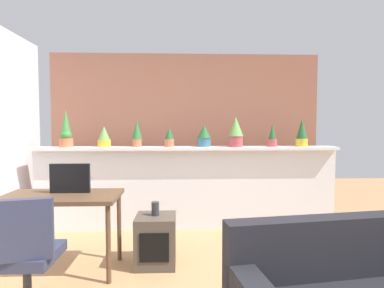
% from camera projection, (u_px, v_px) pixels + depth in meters
% --- Properties ---
extents(divider_wall, '(4.06, 0.16, 1.09)m').
position_uv_depth(divider_wall, '(187.00, 189.00, 4.31)').
color(divider_wall, silver).
rests_on(divider_wall, ground).
extents(plant_shelf, '(4.06, 0.31, 0.04)m').
position_uv_depth(plant_shelf, '(187.00, 148.00, 4.24)').
color(plant_shelf, silver).
rests_on(plant_shelf, divider_wall).
extents(brick_wall_behind, '(4.06, 0.10, 2.50)m').
position_uv_depth(brick_wall_behind, '(186.00, 136.00, 4.87)').
color(brick_wall_behind, '#935B47').
rests_on(brick_wall_behind, ground).
extents(potted_plant_0, '(0.17, 0.17, 0.49)m').
position_uv_depth(potted_plant_0, '(66.00, 132.00, 4.15)').
color(potted_plant_0, '#C66B42').
rests_on(potted_plant_0, plant_shelf).
extents(potted_plant_1, '(0.17, 0.17, 0.28)m').
position_uv_depth(potted_plant_1, '(104.00, 137.00, 4.18)').
color(potted_plant_1, gold).
rests_on(potted_plant_1, plant_shelf).
extents(potted_plant_2, '(0.13, 0.13, 0.36)m').
position_uv_depth(potted_plant_2, '(137.00, 133.00, 4.20)').
color(potted_plant_2, '#C66B42').
rests_on(potted_plant_2, plant_shelf).
extents(potted_plant_3, '(0.12, 0.12, 0.26)m').
position_uv_depth(potted_plant_3, '(169.00, 137.00, 4.20)').
color(potted_plant_3, '#C66B42').
rests_on(potted_plant_3, plant_shelf).
extents(potted_plant_4, '(0.19, 0.19, 0.29)m').
position_uv_depth(potted_plant_4, '(204.00, 136.00, 4.26)').
color(potted_plant_4, '#386B84').
rests_on(potted_plant_4, plant_shelf).
extents(potted_plant_5, '(0.20, 0.20, 0.40)m').
position_uv_depth(potted_plant_5, '(236.00, 131.00, 4.22)').
color(potted_plant_5, '#B7474C').
rests_on(potted_plant_5, plant_shelf).
extents(potted_plant_6, '(0.13, 0.13, 0.30)m').
position_uv_depth(potted_plant_6, '(272.00, 137.00, 4.27)').
color(potted_plant_6, '#B7474C').
rests_on(potted_plant_6, plant_shelf).
extents(potted_plant_7, '(0.16, 0.16, 0.38)m').
position_uv_depth(potted_plant_7, '(302.00, 133.00, 4.29)').
color(potted_plant_7, gold).
rests_on(potted_plant_7, plant_shelf).
extents(desk, '(1.10, 0.60, 0.75)m').
position_uv_depth(desk, '(61.00, 203.00, 3.01)').
color(desk, brown).
rests_on(desk, ground).
extents(tv_monitor, '(0.38, 0.04, 0.29)m').
position_uv_depth(tv_monitor, '(70.00, 178.00, 3.08)').
color(tv_monitor, black).
rests_on(tv_monitor, desk).
extents(office_chair, '(0.48, 0.49, 0.91)m').
position_uv_depth(office_chair, '(25.00, 267.00, 2.27)').
color(office_chair, '#262628').
rests_on(office_chair, ground).
extents(side_cube_shelf, '(0.40, 0.41, 0.50)m').
position_uv_depth(side_cube_shelf, '(156.00, 240.00, 3.18)').
color(side_cube_shelf, '#4C4238').
rests_on(side_cube_shelf, ground).
extents(vase_on_shelf, '(0.08, 0.08, 0.14)m').
position_uv_depth(vase_on_shelf, '(155.00, 209.00, 3.19)').
color(vase_on_shelf, '#2D2D33').
rests_on(vase_on_shelf, side_cube_shelf).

